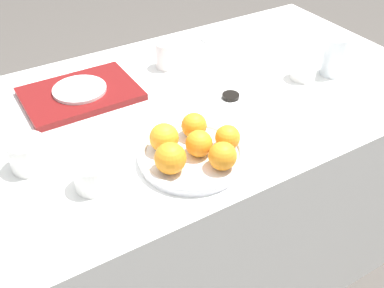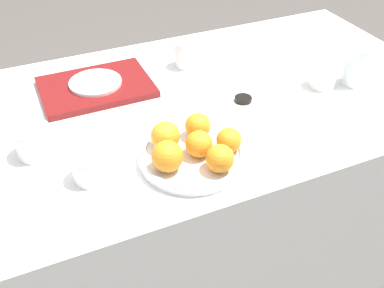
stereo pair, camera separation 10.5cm
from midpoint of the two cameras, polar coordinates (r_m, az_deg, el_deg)
ground_plane at (r=1.81m, az=-1.13°, el=-13.66°), size 12.00×12.00×0.00m
table at (r=1.54m, az=-1.29°, el=-5.31°), size 1.45×0.83×0.72m
fruit_platter at (r=1.07m, az=-2.80°, el=-1.59°), size 0.26×0.26×0.03m
orange_0 at (r=1.06m, az=-6.38°, el=0.69°), size 0.07×0.07×0.07m
orange_1 at (r=1.00m, az=-5.77°, el=-1.93°), size 0.07×0.07×0.07m
orange_2 at (r=1.05m, az=-1.97°, el=-0.04°), size 0.06×0.06×0.06m
orange_3 at (r=1.07m, az=1.75°, el=0.74°), size 0.06×0.06×0.06m
orange_4 at (r=1.11m, az=-2.45°, el=2.27°), size 0.06×0.06×0.06m
orange_5 at (r=1.01m, az=0.94°, el=-1.66°), size 0.07×0.07×0.07m
water_glass at (r=1.46m, az=15.70°, el=10.64°), size 0.07×0.07×0.12m
serving_tray at (r=1.36m, az=-16.17°, el=6.07°), size 0.32×0.23×0.02m
side_plate at (r=1.35m, az=-16.28°, el=6.60°), size 0.15×0.15×0.01m
cup_0 at (r=1.12m, az=-22.64°, el=-1.33°), size 0.09×0.09×0.08m
cup_1 at (r=1.02m, az=-15.45°, el=-3.98°), size 0.08×0.08×0.07m
cup_2 at (r=1.42m, az=11.99°, el=9.28°), size 0.08×0.08×0.07m
cup_3 at (r=1.46m, az=-5.30°, el=11.14°), size 0.07×0.07×0.08m
napkin at (r=1.64m, az=1.97°, el=12.93°), size 0.12×0.15×0.01m
soy_dish at (r=1.31m, az=2.65°, el=6.02°), size 0.05×0.05×0.01m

